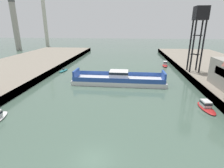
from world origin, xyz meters
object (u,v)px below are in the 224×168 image
object	(u,v)px
moored_boat_near_right	(165,64)
crane_tower	(200,21)
chain_ferry	(119,79)
moored_boat_mid_left	(64,71)
smokestack_distant_b	(15,23)
moored_boat_mid_right	(206,106)
smokestack_distant_a	(44,16)

from	to	relation	value
moored_boat_near_right	crane_tower	distance (m)	21.15
chain_ferry	moored_boat_near_right	world-z (taller)	chain_ferry
moored_boat_mid_left	smokestack_distant_b	xyz separation A→B (m)	(-48.00, 51.52, 15.46)
chain_ferry	smokestack_distant_b	size ratio (longest dim) A/B	0.81
chain_ferry	crane_tower	bearing A→B (deg)	21.10
moored_boat_near_right	crane_tower	xyz separation A→B (m)	(5.19, -14.17, 14.82)
moored_boat_near_right	moored_boat_mid_right	xyz separation A→B (m)	(0.84, -35.81, -0.10)
chain_ferry	smokestack_distant_b	world-z (taller)	smokestack_distant_b
smokestack_distant_a	crane_tower	bearing A→B (deg)	-43.47
crane_tower	moored_boat_near_right	bearing A→B (deg)	110.13
crane_tower	smokestack_distant_a	bearing A→B (deg)	136.53
smokestack_distant_b	moored_boat_mid_left	bearing A→B (deg)	-47.03
moored_boat_near_right	smokestack_distant_b	world-z (taller)	smokestack_distant_b
crane_tower	moored_boat_mid_left	bearing A→B (deg)	176.24
moored_boat_near_right	crane_tower	world-z (taller)	crane_tower
chain_ferry	smokestack_distant_a	distance (m)	102.49
moored_boat_near_right	moored_boat_mid_left	distance (m)	36.60
moored_boat_mid_right	moored_boat_mid_left	bearing A→B (deg)	145.70
smokestack_distant_a	smokestack_distant_b	distance (m)	22.96
moored_boat_mid_right	chain_ferry	bearing A→B (deg)	140.88
moored_boat_mid_left	smokestack_distant_b	bearing A→B (deg)	132.97
moored_boat_mid_right	smokestack_distant_b	size ratio (longest dim) A/B	0.19
chain_ferry	moored_boat_mid_right	xyz separation A→B (m)	(16.64, -13.54, -0.45)
crane_tower	moored_boat_mid_right	bearing A→B (deg)	-101.38
moored_boat_near_right	smokestack_distant_b	xyz separation A→B (m)	(-82.73, 39.97, 15.06)
crane_tower	smokestack_distant_a	world-z (taller)	smokestack_distant_a
chain_ferry	moored_boat_mid_right	distance (m)	21.46
crane_tower	smokestack_distant_a	xyz separation A→B (m)	(-78.46, 74.38, 5.53)
chain_ferry	smokestack_distant_a	size ratio (longest dim) A/B	0.60
moored_boat_near_right	moored_boat_mid_right	bearing A→B (deg)	-88.66
moored_boat_mid_right	smokestack_distant_a	world-z (taller)	smokestack_distant_a
moored_boat_mid_left	moored_boat_near_right	bearing A→B (deg)	18.39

